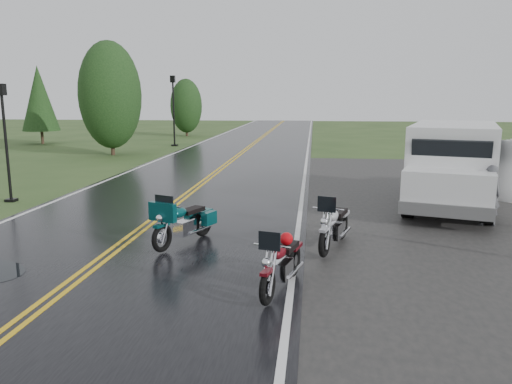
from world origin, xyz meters
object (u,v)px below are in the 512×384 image
motorcycle_teal (162,227)px  lamp_post_far_left (174,111)px  motorcycle_red (267,274)px  motorcycle_silver (325,231)px  van_white (410,172)px  person_at_van (489,197)px  lamp_post_near_left (6,143)px

motorcycle_teal → lamp_post_far_left: lamp_post_far_left is taller
motorcycle_red → motorcycle_silver: size_ratio=0.94×
van_white → lamp_post_far_left: (-11.78, 19.00, 1.08)m
motorcycle_red → person_at_van: (5.04, 5.56, 0.21)m
motorcycle_silver → lamp_post_far_left: (-9.47, 22.79, 1.72)m
motorcycle_silver → person_at_van: size_ratio=1.32×
motorcycle_red → lamp_post_far_left: size_ratio=0.41×
motorcycle_teal → lamp_post_far_left: size_ratio=0.43×
motorcycle_teal → person_at_van: 8.08m
person_at_van → van_white: bearing=-24.0°
motorcycle_silver → van_white: (2.31, 3.79, 0.64)m
motorcycle_silver → lamp_post_near_left: 10.74m
motorcycle_red → van_white: bearing=76.9°
motorcycle_red → van_white: 7.06m
motorcycle_red → lamp_post_near_left: (-8.70, 7.08, 1.26)m
motorcycle_silver → lamp_post_far_left: 24.74m
motorcycle_red → lamp_post_far_left: bearing=123.0°
lamp_post_near_left → motorcycle_teal: bearing=-36.6°
motorcycle_silver → van_white: size_ratio=0.32×
person_at_van → lamp_post_near_left: size_ratio=0.42×
motorcycle_teal → motorcycle_silver: 3.32m
motorcycle_red → motorcycle_teal: (-2.40, 2.41, 0.03)m
person_at_van → lamp_post_near_left: 13.86m
motorcycle_red → person_at_van: person_at_van is taller
motorcycle_silver → lamp_post_near_left: lamp_post_near_left is taller
motorcycle_silver → person_at_van: (4.12, 3.11, 0.17)m
motorcycle_red → lamp_post_near_left: bearing=155.1°
van_white → lamp_post_far_left: bearing=138.2°
person_at_van → lamp_post_far_left: (-13.59, 19.68, 1.55)m
motorcycle_teal → van_white: van_white is taller
lamp_post_far_left → van_white: bearing=-58.2°
motorcycle_silver → motorcycle_red: bearing=-93.8°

